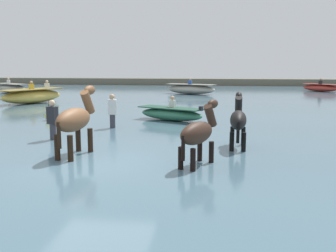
% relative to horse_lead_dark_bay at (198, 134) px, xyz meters
% --- Properties ---
extents(ground_plane, '(120.00, 120.00, 0.00)m').
position_rel_horse_lead_dark_bay_xyz_m(ground_plane, '(-2.43, 0.15, -1.11)').
color(ground_plane, '#84755B').
extents(water_surface, '(90.00, 90.00, 0.38)m').
position_rel_horse_lead_dark_bay_xyz_m(water_surface, '(-2.43, 10.15, -0.92)').
color(water_surface, '#476675').
rests_on(water_surface, ground).
extents(horse_lead_dark_bay, '(1.02, 1.68, 1.88)m').
position_rel_horse_lead_dark_bay_xyz_m(horse_lead_dark_bay, '(0.00, 0.00, 0.00)').
color(horse_lead_dark_bay, '#382319').
rests_on(horse_lead_dark_bay, ground).
extents(horse_trailing_bay, '(0.75, 1.99, 2.15)m').
position_rel_horse_lead_dark_bay_xyz_m(horse_trailing_bay, '(-3.20, 0.62, 0.16)').
color(horse_trailing_bay, brown).
rests_on(horse_trailing_bay, ground).
extents(horse_flank_black, '(0.53, 1.75, 1.90)m').
position_rel_horse_lead_dark_bay_xyz_m(horse_flank_black, '(1.04, 2.12, 0.02)').
color(horse_flank_black, black).
rests_on(horse_flank_black, ground).
extents(boat_near_port, '(3.07, 2.16, 1.02)m').
position_rel_horse_lead_dark_bay_xyz_m(boat_near_port, '(-1.44, 7.15, -0.46)').
color(boat_near_port, '#337556').
rests_on(boat_near_port, water_surface).
extents(boat_far_offshore, '(4.23, 2.70, 1.24)m').
position_rel_horse_lead_dark_bay_xyz_m(boat_far_offshore, '(-1.50, 21.25, -0.35)').
color(boat_far_offshore, '#B2AD9E').
rests_on(boat_far_offshore, water_surface).
extents(boat_mid_outer, '(3.07, 2.76, 1.11)m').
position_rel_horse_lead_dark_bay_xyz_m(boat_mid_outer, '(9.22, 25.28, -0.42)').
color(boat_mid_outer, '#BC382D').
rests_on(boat_mid_outer, water_surface).
extents(boat_far_inshore, '(3.23, 4.11, 1.33)m').
position_rel_horse_lead_dark_bay_xyz_m(boat_far_inshore, '(-10.49, 13.17, -0.30)').
color(boat_far_inshore, gold).
rests_on(boat_far_inshore, water_surface).
extents(boat_near_starboard, '(3.93, 3.10, 1.21)m').
position_rel_horse_lead_dark_bay_xyz_m(boat_near_starboard, '(-16.06, 20.95, -0.37)').
color(boat_near_starboard, '#B2AD9E').
rests_on(boat_near_starboard, water_surface).
extents(person_onlooker_right, '(0.37, 0.30, 1.63)m').
position_rel_horse_lead_dark_bay_xyz_m(person_onlooker_right, '(-4.66, 2.56, -0.24)').
color(person_onlooker_right, '#383842').
rests_on(person_onlooker_right, ground).
extents(person_onlooker_left, '(0.36, 0.27, 1.63)m').
position_rel_horse_lead_dark_bay_xyz_m(person_onlooker_left, '(-3.39, 4.98, -0.24)').
color(person_onlooker_left, '#383842').
rests_on(person_onlooker_left, ground).
extents(channel_buoy, '(0.35, 0.35, 0.81)m').
position_rel_horse_lead_dark_bay_xyz_m(channel_buoy, '(-6.50, 6.48, -0.55)').
color(channel_buoy, yellow).
rests_on(channel_buoy, water_surface).
extents(far_shoreline, '(80.00, 2.40, 1.08)m').
position_rel_horse_lead_dark_bay_xyz_m(far_shoreline, '(-2.43, 33.92, -0.57)').
color(far_shoreline, '#605B4C').
rests_on(far_shoreline, ground).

